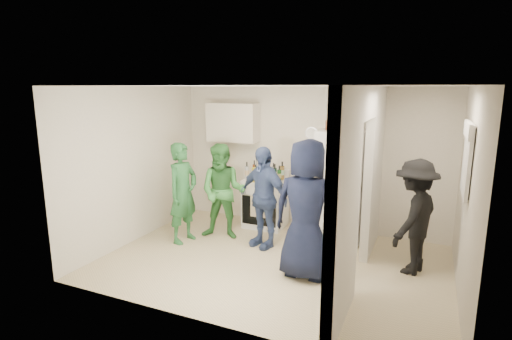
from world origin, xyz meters
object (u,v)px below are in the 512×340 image
at_px(wicker_basket, 338,125).
at_px(yellow_cup_stack_top, 357,123).
at_px(stove, 265,203).
at_px(blue_bowl, 338,117).
at_px(person_green_center, 223,192).
at_px(person_navy, 307,210).
at_px(person_nook, 414,217).
at_px(person_green_left, 183,193).
at_px(fridge, 341,185).
at_px(person_denim, 263,197).

distance_m(wicker_basket, yellow_cup_stack_top, 0.36).
distance_m(stove, yellow_cup_stack_top, 2.18).
height_order(blue_bowl, person_green_center, blue_bowl).
height_order(stove, blue_bowl, blue_bowl).
bearing_deg(yellow_cup_stack_top, person_green_center, -161.53).
height_order(blue_bowl, person_navy, blue_bowl).
height_order(wicker_basket, person_nook, wicker_basket).
distance_m(person_green_center, person_navy, 1.86).
height_order(wicker_basket, person_navy, wicker_basket).
relative_size(wicker_basket, person_green_left, 0.21).
xyz_separation_m(stove, person_nook, (2.52, -0.88, 0.35)).
distance_m(stove, fridge, 1.43).
height_order(person_green_left, person_green_center, person_green_left).
bearing_deg(person_navy, person_green_left, -9.16).
relative_size(stove, person_nook, 0.55).
relative_size(wicker_basket, person_green_center, 0.22).
height_order(person_green_left, person_nook, person_green_left).
bearing_deg(blue_bowl, person_denim, -136.96).
bearing_deg(wicker_basket, person_green_left, -151.17).
bearing_deg(stove, person_green_center, -118.34).
xyz_separation_m(wicker_basket, person_nook, (1.27, -0.90, -1.11)).
bearing_deg(person_denim, person_green_center, -164.75).
height_order(person_green_center, person_navy, person_navy).
distance_m(fridge, person_navy, 1.58).
height_order(person_navy, person_nook, person_navy).
bearing_deg(person_nook, person_green_center, -72.37).
relative_size(fridge, blue_bowl, 7.56).
bearing_deg(wicker_basket, person_nook, -35.16).
bearing_deg(person_green_left, person_nook, -76.51).
height_order(person_green_left, person_denim, person_green_left).
relative_size(wicker_basket, person_nook, 0.22).
bearing_deg(stove, blue_bowl, 0.92).
distance_m(person_navy, person_nook, 1.48).
bearing_deg(wicker_basket, person_navy, -90.34).
bearing_deg(person_denim, wicker_basket, 62.87).
distance_m(blue_bowl, person_green_left, 2.78).
height_order(fridge, blue_bowl, blue_bowl).
bearing_deg(person_green_left, fridge, -54.88).
xyz_separation_m(person_denim, person_navy, (0.93, -0.75, 0.13)).
xyz_separation_m(fridge, person_navy, (-0.11, -1.58, 0.02)).
bearing_deg(yellow_cup_stack_top, person_denim, -150.00).
bearing_deg(stove, person_nook, -19.16).
xyz_separation_m(person_navy, person_nook, (1.28, 0.73, -0.14)).
height_order(wicker_basket, blue_bowl, blue_bowl).
height_order(fridge, person_denim, fridge).
bearing_deg(person_nook, fridge, -106.67).
relative_size(wicker_basket, blue_bowl, 1.46).
height_order(blue_bowl, yellow_cup_stack_top, blue_bowl).
bearing_deg(stove, yellow_cup_stack_top, -4.74).
bearing_deg(yellow_cup_stack_top, person_green_left, -157.17).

